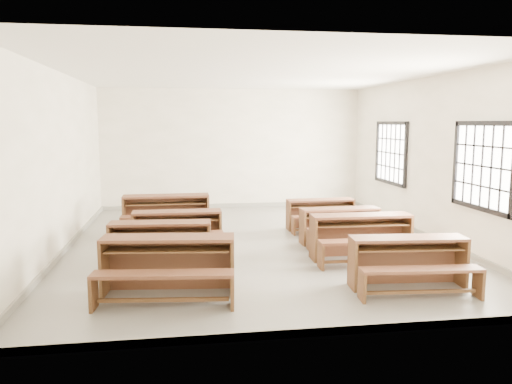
{
  "coord_description": "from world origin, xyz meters",
  "views": [
    {
      "loc": [
        -1.39,
        -9.23,
        2.3
      ],
      "look_at": [
        0.0,
        0.0,
        1.0
      ],
      "focal_mm": 35.0,
      "sensor_mm": 36.0,
      "label": 1
    }
  ],
  "objects": [
    {
      "name": "desk_set_7",
      "position": [
        1.58,
        1.06,
        0.38
      ],
      "size": [
        1.47,
        0.78,
        0.66
      ],
      "rotation": [
        0.0,
        0.0,
        0.02
      ],
      "color": "brown",
      "rests_on": "ground"
    },
    {
      "name": "desk_set_6",
      "position": [
        1.6,
        -0.23,
        0.4
      ],
      "size": [
        1.55,
        0.84,
        0.68
      ],
      "rotation": [
        0.0,
        0.0,
        0.04
      ],
      "color": "brown",
      "rests_on": "ground"
    },
    {
      "name": "room",
      "position": [
        0.09,
        0.0,
        2.14
      ],
      "size": [
        8.5,
        8.5,
        3.2
      ],
      "color": "slate",
      "rests_on": "ground"
    },
    {
      "name": "desk_set_2",
      "position": [
        -1.48,
        -0.29,
        0.42
      ],
      "size": [
        1.6,
        0.83,
        0.72
      ],
      "rotation": [
        0.0,
        0.0,
        -0.0
      ],
      "color": "brown",
      "rests_on": "ground"
    },
    {
      "name": "desk_set_0",
      "position": [
        -1.59,
        -2.68,
        0.46
      ],
      "size": [
        1.86,
        1.11,
        0.79
      ],
      "rotation": [
        0.0,
        0.0,
        -0.11
      ],
      "color": "brown",
      "rests_on": "ground"
    },
    {
      "name": "desk_set_5",
      "position": [
        1.6,
        -1.36,
        0.44
      ],
      "size": [
        1.71,
        0.92,
        0.76
      ],
      "rotation": [
        0.0,
        0.0,
        -0.02
      ],
      "color": "brown",
      "rests_on": "ground"
    },
    {
      "name": "desk_set_4",
      "position": [
        1.72,
        -2.89,
        0.42
      ],
      "size": [
        1.67,
        0.96,
        0.72
      ],
      "rotation": [
        0.0,
        0.0,
        -0.08
      ],
      "color": "brown",
      "rests_on": "ground"
    },
    {
      "name": "desk_set_3",
      "position": [
        -1.72,
        1.2,
        0.47
      ],
      "size": [
        1.79,
        0.94,
        0.8
      ],
      "rotation": [
        0.0,
        0.0,
        0.01
      ],
      "color": "brown",
      "rests_on": "ground"
    },
    {
      "name": "desk_set_1",
      "position": [
        -1.75,
        -1.31,
        0.42
      ],
      "size": [
        1.67,
        0.94,
        0.73
      ],
      "rotation": [
        0.0,
        0.0,
        -0.07
      ],
      "color": "brown",
      "rests_on": "ground"
    }
  ]
}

